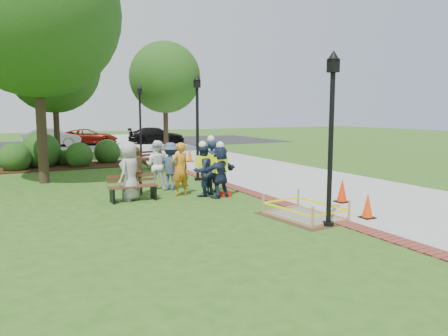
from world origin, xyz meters
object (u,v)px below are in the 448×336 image
hivis_worker_b (211,165)px  hivis_worker_c (203,169)px  bench_near (133,193)px  hivis_worker_a (220,170)px  cone_front (368,206)px  lamp_near (331,126)px  wet_concrete_pad (305,209)px

hivis_worker_b → hivis_worker_c: hivis_worker_b is taller
bench_near → hivis_worker_a: size_ratio=0.83×
cone_front → hivis_worker_a: (-2.19, 4.31, 0.58)m
hivis_worker_b → bench_near: bearing=-177.0°
bench_near → cone_front: bearing=-46.1°
hivis_worker_c → lamp_near: bearing=-76.3°
bench_near → cone_front: 7.04m
wet_concrete_pad → hivis_worker_c: 4.16m
lamp_near → hivis_worker_b: size_ratio=2.14×
hivis_worker_c → wet_concrete_pad: bearing=-72.9°
cone_front → hivis_worker_a: hivis_worker_a is taller
hivis_worker_a → hivis_worker_c: size_ratio=1.00×
hivis_worker_a → wet_concrete_pad: bearing=-76.6°
cone_front → hivis_worker_c: 5.49m
bench_near → hivis_worker_c: size_ratio=0.83×
wet_concrete_pad → lamp_near: bearing=-91.2°
cone_front → hivis_worker_b: 5.66m
bench_near → lamp_near: 6.61m
hivis_worker_b → wet_concrete_pad: bearing=-80.7°
bench_near → hivis_worker_c: (2.30, -0.26, 0.65)m
hivis_worker_a → hivis_worker_c: hivis_worker_a is taller
hivis_worker_a → cone_front: bearing=-63.1°
cone_front → hivis_worker_b: size_ratio=0.35×
hivis_worker_a → bench_near: bearing=164.2°
wet_concrete_pad → hivis_worker_c: bearing=107.1°
wet_concrete_pad → lamp_near: (-0.02, -0.98, 2.25)m
wet_concrete_pad → bench_near: size_ratio=1.61×
wet_concrete_pad → hivis_worker_b: 4.45m
hivis_worker_b → hivis_worker_c: 0.65m
cone_front → hivis_worker_a: size_ratio=0.38×
cone_front → lamp_near: bearing=-176.5°
cone_front → bench_near: bearing=133.9°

